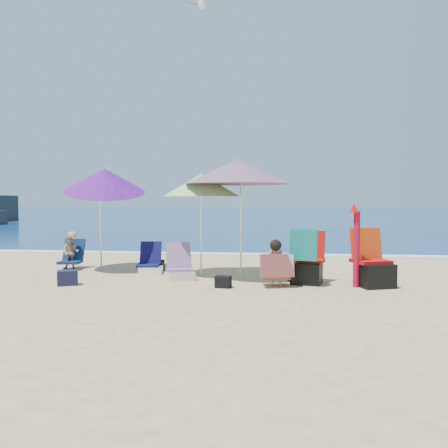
# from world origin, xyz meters

# --- Properties ---
(ground) EXTENTS (120.00, 120.00, 0.00)m
(ground) POSITION_xyz_m (0.00, 0.00, 0.00)
(ground) COLOR #D8BC84
(ground) RESTS_ON ground
(sea) EXTENTS (120.00, 80.00, 0.12)m
(sea) POSITION_xyz_m (0.00, 45.00, -0.05)
(sea) COLOR navy
(sea) RESTS_ON ground
(foam) EXTENTS (120.00, 0.50, 0.04)m
(foam) POSITION_xyz_m (0.00, 5.10, 0.02)
(foam) COLOR white
(foam) RESTS_ON ground
(umbrella_turquoise) EXTENTS (2.76, 2.76, 2.43)m
(umbrella_turquoise) POSITION_xyz_m (-0.07, 1.36, 2.14)
(umbrella_turquoise) COLOR white
(umbrella_turquoise) RESTS_ON ground
(umbrella_striped) EXTENTS (1.89, 1.89, 2.14)m
(umbrella_striped) POSITION_xyz_m (-0.83, 1.50, 1.87)
(umbrella_striped) COLOR white
(umbrella_striped) RESTS_ON ground
(umbrella_blue) EXTENTS (2.34, 2.38, 2.45)m
(umbrella_blue) POSITION_xyz_m (-3.06, 1.92, 2.01)
(umbrella_blue) COLOR white
(umbrella_blue) RESTS_ON ground
(furled_umbrella) EXTENTS (0.20, 0.17, 1.51)m
(furled_umbrella) POSITION_xyz_m (2.14, 0.50, 0.83)
(furled_umbrella) COLOR maroon
(furled_umbrella) RESTS_ON ground
(chair_navy) EXTENTS (0.59, 0.65, 0.66)m
(chair_navy) POSITION_xyz_m (-1.98, 1.67, 0.17)
(chair_navy) COLOR #0B1540
(chair_navy) RESTS_ON ground
(chair_rainbow) EXTENTS (0.72, 0.85, 0.71)m
(chair_rainbow) POSITION_xyz_m (-1.18, 1.01, 0.19)
(chair_rainbow) COLOR #CB4752
(chair_rainbow) RESTS_ON ground
(camp_chair_left) EXTENTS (0.78, 0.82, 1.05)m
(camp_chair_left) POSITION_xyz_m (2.47, 0.60, 0.31)
(camp_chair_left) COLOR #AF0C0C
(camp_chair_left) RESTS_ON ground
(camp_chair_right) EXTENTS (0.86, 0.90, 1.03)m
(camp_chair_right) POSITION_xyz_m (1.28, 0.72, 0.37)
(camp_chair_right) COLOR #AB210C
(camp_chair_right) RESTS_ON ground
(person_center) EXTENTS (0.64, 0.62, 0.86)m
(person_center) POSITION_xyz_m (0.72, 0.38, 0.42)
(person_center) COLOR tan
(person_center) RESTS_ON ground
(person_left) EXTENTS (0.51, 0.64, 0.86)m
(person_left) POSITION_xyz_m (-3.92, 2.02, 0.39)
(person_left) COLOR tan
(person_left) RESTS_ON ground
(bag_navy_a) EXTENTS (0.42, 0.36, 0.27)m
(bag_navy_a) POSITION_xyz_m (-3.10, 0.10, 0.14)
(bag_navy_a) COLOR #171733
(bag_navy_a) RESTS_ON ground
(bag_black_a) EXTENTS (0.33, 0.25, 0.24)m
(bag_black_a) POSITION_xyz_m (-1.93, 1.99, 0.12)
(bag_black_a) COLOR black
(bag_black_a) RESTS_ON ground
(bag_navy_b) EXTENTS (0.54, 0.49, 0.33)m
(bag_navy_b) POSITION_xyz_m (1.21, 0.94, 0.16)
(bag_navy_b) COLOR #1B213B
(bag_navy_b) RESTS_ON ground
(bag_black_b) EXTENTS (0.30, 0.23, 0.21)m
(bag_black_b) POSITION_xyz_m (-0.22, 0.19, 0.10)
(bag_black_b) COLOR black
(bag_black_b) RESTS_ON ground
(seagull) EXTENTS (0.77, 0.37, 0.13)m
(seagull) POSITION_xyz_m (-0.89, 1.97, 5.72)
(seagull) COLOR white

